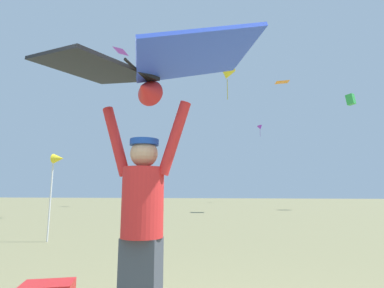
% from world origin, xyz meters
% --- Properties ---
extents(kite_flyer_person, '(0.81, 0.36, 1.92)m').
position_xyz_m(kite_flyer_person, '(-0.32, 0.39, 0.94)').
color(kite_flyer_person, '#424751').
rests_on(kite_flyer_person, ground).
extents(held_stunt_kite, '(2.08, 1.15, 0.43)m').
position_xyz_m(held_stunt_kite, '(-0.33, 0.30, 2.21)').
color(held_stunt_kite, black).
extents(distant_kite_purple_far_center, '(0.90, 0.94, 0.40)m').
position_xyz_m(distant_kite_purple_far_center, '(-5.59, 11.12, 8.33)').
color(distant_kite_purple_far_center, purple).
extents(distant_kite_yellow_low_right, '(1.75, 1.71, 2.69)m').
position_xyz_m(distant_kite_yellow_low_right, '(-0.75, 20.12, 10.44)').
color(distant_kite_yellow_low_right, yellow).
extents(distant_kite_orange_overhead_distant, '(1.17, 1.17, 0.22)m').
position_xyz_m(distant_kite_orange_overhead_distant, '(2.95, 16.71, 8.23)').
color(distant_kite_orange_overhead_distant, orange).
extents(distant_kite_green_mid_left, '(0.75, 0.67, 0.83)m').
position_xyz_m(distant_kite_green_mid_left, '(8.13, 20.24, 7.85)').
color(distant_kite_green_mid_left, green).
extents(distant_kite_purple_high_right, '(0.97, 0.89, 1.51)m').
position_xyz_m(distant_kite_purple_high_right, '(2.36, 34.85, 9.23)').
color(distant_kite_purple_high_right, purple).
extents(marker_flag, '(0.30, 0.24, 2.14)m').
position_xyz_m(marker_flag, '(-4.14, 4.65, 1.85)').
color(marker_flag, silver).
rests_on(marker_flag, ground).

